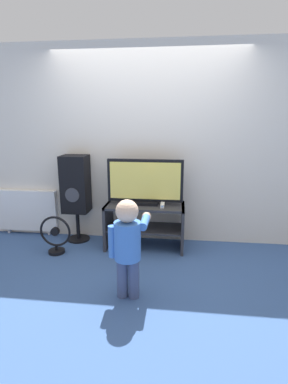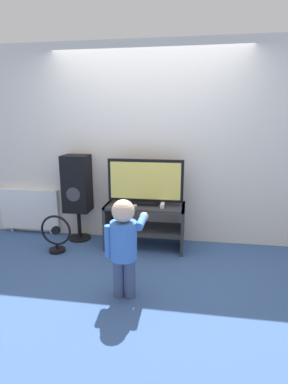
{
  "view_description": "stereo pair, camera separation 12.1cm",
  "coord_description": "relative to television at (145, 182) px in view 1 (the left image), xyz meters",
  "views": [
    {
      "loc": [
        0.43,
        -3.41,
        1.66
      ],
      "look_at": [
        0.0,
        0.14,
        0.77
      ],
      "focal_mm": 28.0,
      "sensor_mm": 36.0,
      "label": 1
    },
    {
      "loc": [
        0.55,
        -3.4,
        1.66
      ],
      "look_at": [
        0.0,
        0.14,
        0.77
      ],
      "focal_mm": 28.0,
      "sensor_mm": 36.0,
      "label": 2
    }
  ],
  "objects": [
    {
      "name": "child",
      "position": [
        -0.02,
        -1.16,
        -0.3
      ],
      "size": [
        0.36,
        0.53,
        0.96
      ],
      "color": "#3F4C72",
      "rests_on": "ground_plane"
    },
    {
      "name": "game_console",
      "position": [
        0.23,
        -0.08,
        -0.26
      ],
      "size": [
        0.05,
        0.17,
        0.04
      ],
      "color": "white",
      "rests_on": "tv_stand"
    },
    {
      "name": "remote_secondary",
      "position": [
        -0.14,
        -0.17,
        -0.27
      ],
      "size": [
        0.1,
        0.13,
        0.03
      ],
      "color": "white",
      "rests_on": "tv_stand"
    },
    {
      "name": "ground_plane",
      "position": [
        0.0,
        -0.26,
        -0.86
      ],
      "size": [
        16.0,
        16.0,
        0.0
      ],
      "primitive_type": "plane",
      "color": "#38568C"
    },
    {
      "name": "wall_back",
      "position": [
        0.0,
        0.3,
        0.44
      ],
      "size": [
        10.0,
        0.06,
        2.6
      ],
      "color": "silver",
      "rests_on": "ground_plane"
    },
    {
      "name": "television",
      "position": [
        0.0,
        0.0,
        0.0
      ],
      "size": [
        0.96,
        0.2,
        0.58
      ],
      "color": "black",
      "rests_on": "tv_stand"
    },
    {
      "name": "floor_fan",
      "position": [
        -1.08,
        -0.35,
        -0.64
      ],
      "size": [
        0.4,
        0.2,
        0.49
      ],
      "color": "black",
      "rests_on": "ground_plane"
    },
    {
      "name": "radiator",
      "position": [
        -1.74,
        0.23,
        -0.51
      ],
      "size": [
        0.89,
        0.08,
        0.65
      ],
      "color": "white",
      "rests_on": "ground_plane"
    },
    {
      "name": "speaker_tower",
      "position": [
        -0.95,
        0.1,
        -0.09
      ],
      "size": [
        0.34,
        0.31,
        1.18
      ],
      "color": "black",
      "rests_on": "ground_plane"
    },
    {
      "name": "tv_stand",
      "position": [
        0.0,
        -0.02,
        -0.49
      ],
      "size": [
        1.01,
        0.48,
        0.58
      ],
      "color": "#2D2D33",
      "rests_on": "ground_plane"
    },
    {
      "name": "remote_primary",
      "position": [
        -0.28,
        -0.14,
        -0.27
      ],
      "size": [
        0.05,
        0.13,
        0.03
      ],
      "color": "white",
      "rests_on": "tv_stand"
    }
  ]
}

